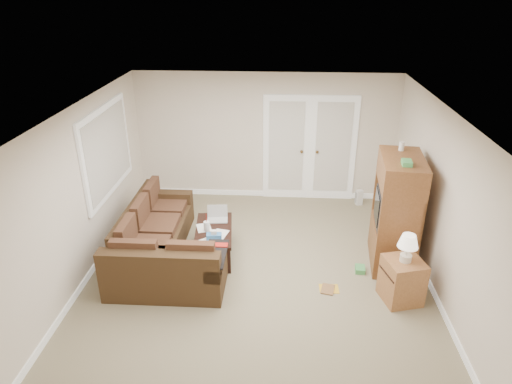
# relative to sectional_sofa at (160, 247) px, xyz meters

# --- Properties ---
(floor) EXTENTS (5.50, 5.50, 0.00)m
(floor) POSITION_rel_sectional_sofa_xyz_m (1.51, -0.15, -0.30)
(floor) COLOR gray
(floor) RESTS_ON ground
(ceiling) EXTENTS (5.00, 5.50, 0.02)m
(ceiling) POSITION_rel_sectional_sofa_xyz_m (1.51, -0.15, 2.20)
(ceiling) COLOR white
(ceiling) RESTS_ON wall_back
(wall_left) EXTENTS (0.02, 5.50, 2.50)m
(wall_left) POSITION_rel_sectional_sofa_xyz_m (-0.99, -0.15, 0.95)
(wall_left) COLOR silver
(wall_left) RESTS_ON floor
(wall_right) EXTENTS (0.02, 5.50, 2.50)m
(wall_right) POSITION_rel_sectional_sofa_xyz_m (4.01, -0.15, 0.95)
(wall_right) COLOR silver
(wall_right) RESTS_ON floor
(wall_back) EXTENTS (5.00, 0.02, 2.50)m
(wall_back) POSITION_rel_sectional_sofa_xyz_m (1.51, 2.60, 0.95)
(wall_back) COLOR silver
(wall_back) RESTS_ON floor
(wall_front) EXTENTS (5.00, 0.02, 2.50)m
(wall_front) POSITION_rel_sectional_sofa_xyz_m (1.51, -2.90, 0.95)
(wall_front) COLOR silver
(wall_front) RESTS_ON floor
(baseboards) EXTENTS (5.00, 5.50, 0.10)m
(baseboards) POSITION_rel_sectional_sofa_xyz_m (1.51, -0.15, -0.25)
(baseboards) COLOR white
(baseboards) RESTS_ON floor
(french_doors) EXTENTS (1.80, 0.05, 2.13)m
(french_doors) POSITION_rel_sectional_sofa_xyz_m (2.36, 2.56, 0.73)
(french_doors) COLOR white
(french_doors) RESTS_ON floor
(window_left) EXTENTS (0.05, 1.92, 1.42)m
(window_left) POSITION_rel_sectional_sofa_xyz_m (-0.96, 0.85, 1.25)
(window_left) COLOR white
(window_left) RESTS_ON wall_left
(sectional_sofa) EXTENTS (1.69, 2.52, 0.78)m
(sectional_sofa) POSITION_rel_sectional_sofa_xyz_m (0.00, 0.00, 0.00)
(sectional_sofa) COLOR #3E2A18
(sectional_sofa) RESTS_ON floor
(coffee_table) EXTENTS (0.68, 1.18, 0.77)m
(coffee_table) POSITION_rel_sectional_sofa_xyz_m (0.79, 0.35, -0.05)
(coffee_table) COLOR black
(coffee_table) RESTS_ON floor
(tv_armoire) EXTENTS (0.70, 1.14, 1.86)m
(tv_armoire) POSITION_rel_sectional_sofa_xyz_m (3.55, 0.30, 0.57)
(tv_armoire) COLOR brown
(tv_armoire) RESTS_ON floor
(side_cabinet) EXTENTS (0.59, 0.59, 1.02)m
(side_cabinet) POSITION_rel_sectional_sofa_xyz_m (3.50, -0.65, 0.06)
(side_cabinet) COLOR #A0673A
(side_cabinet) RESTS_ON floor
(space_heater) EXTENTS (0.14, 0.13, 0.30)m
(space_heater) POSITION_rel_sectional_sofa_xyz_m (3.36, 2.30, -0.15)
(space_heater) COLOR white
(space_heater) RESTS_ON floor
(floor_magazine) EXTENTS (0.28, 0.22, 0.01)m
(floor_magazine) POSITION_rel_sectional_sofa_xyz_m (2.55, -0.47, -0.30)
(floor_magazine) COLOR gold
(floor_magazine) RESTS_ON floor
(floor_greenbox) EXTENTS (0.16, 0.20, 0.08)m
(floor_greenbox) POSITION_rel_sectional_sofa_xyz_m (3.06, -0.01, -0.27)
(floor_greenbox) COLOR #479C50
(floor_greenbox) RESTS_ON floor
(floor_book) EXTENTS (0.23, 0.28, 0.02)m
(floor_book) POSITION_rel_sectional_sofa_xyz_m (2.44, -0.48, -0.30)
(floor_book) COLOR brown
(floor_book) RESTS_ON floor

